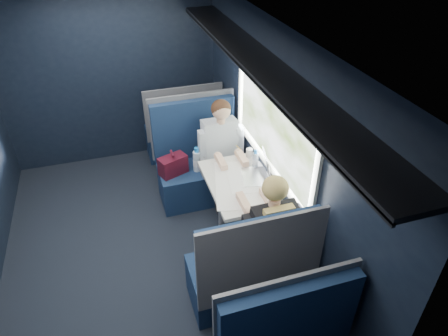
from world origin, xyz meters
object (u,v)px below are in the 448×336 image
object	(u,v)px
bottle_small	(255,160)
seat_bay_near	(198,166)
seat_bay_far	(248,273)
cup	(249,153)
man	(222,149)
table	(236,189)
woman	(269,228)
laptop	(261,171)
seat_row_front	(183,131)

from	to	relation	value
bottle_small	seat_bay_near	bearing A→B (deg)	125.58
seat_bay_far	bottle_small	distance (m)	1.25
bottle_small	cup	distance (m)	0.23
man	cup	bearing A→B (deg)	-49.93
table	seat_bay_near	world-z (taller)	seat_bay_near
table	bottle_small	bearing A→B (deg)	36.12
seat_bay_far	bottle_small	xyz separation A→B (m)	(0.46, 1.08, 0.42)
seat_bay_near	woman	xyz separation A→B (m)	(0.26, -1.58, 0.31)
table	cup	bearing A→B (deg)	55.02
table	seat_bay_far	bearing A→B (deg)	-101.78
seat_bay_far	laptop	world-z (taller)	seat_bay_far
woman	bottle_small	distance (m)	0.94
table	seat_row_front	bearing A→B (deg)	95.80
laptop	cup	size ratio (longest dim) A/B	4.17
seat_row_front	woman	size ratio (longest dim) A/B	0.88
seat_bay_far	cup	xyz separation A→B (m)	(0.48, 1.30, 0.37)
seat_bay_near	man	bearing A→B (deg)	-33.14
man	table	bearing A→B (deg)	-95.52
table	bottle_small	size ratio (longest dim) A/B	4.63
table	seat_bay_far	size ratio (longest dim) A/B	0.79
seat_bay_far	man	world-z (taller)	man
seat_bay_far	cup	distance (m)	1.44
seat_row_front	seat_bay_near	bearing A→B (deg)	-90.77
seat_bay_near	bottle_small	xyz separation A→B (m)	(0.48, -0.67, 0.41)
seat_bay_far	woman	world-z (taller)	woman
table	seat_bay_near	bearing A→B (deg)	102.62
seat_bay_far	table	bearing A→B (deg)	78.22
seat_bay_far	seat_row_front	size ratio (longest dim) A/B	1.09
seat_row_front	cup	distance (m)	1.50
woman	seat_bay_far	bearing A→B (deg)	-146.18
woman	cup	world-z (taller)	woman
man	seat_bay_far	bearing A→B (deg)	-99.03
table	woman	distance (m)	0.71
man	bottle_small	xyz separation A→B (m)	(0.21, -0.49, 0.12)
cup	table	bearing A→B (deg)	-124.98
bottle_small	laptop	bearing A→B (deg)	-92.69
bottle_small	cup	bearing A→B (deg)	85.69
seat_bay_near	seat_row_front	size ratio (longest dim) A/B	1.09
cup	seat_bay_near	bearing A→B (deg)	137.91
table	laptop	distance (m)	0.31
laptop	cup	world-z (taller)	laptop
man	seat_bay_near	bearing A→B (deg)	146.86
seat_bay_far	man	distance (m)	1.62
seat_row_front	bottle_small	bearing A→B (deg)	-73.76
table	woman	world-z (taller)	woman
seat_bay_far	laptop	distance (m)	1.09
seat_bay_far	seat_row_front	xyz separation A→B (m)	(0.00, 2.67, -0.00)
seat_row_front	cup	xyz separation A→B (m)	(0.48, -1.37, 0.38)
seat_bay_near	bottle_small	bearing A→B (deg)	-54.42
seat_bay_near	woman	world-z (taller)	woman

